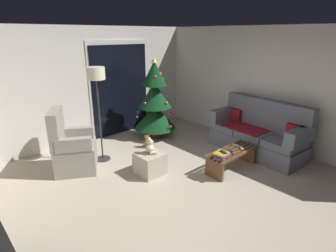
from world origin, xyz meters
The scene contains 19 objects.
ground_plane centered at (0.00, 0.00, 0.00)m, with size 7.00×7.00×0.00m, color #B2A38E.
wall_back centered at (0.00, 3.06, 1.25)m, with size 5.72×0.12×2.50m, color silver.
wall_right centered at (2.86, 0.00, 1.25)m, with size 0.12×6.00×2.50m, color silver.
patio_door_frame centered at (0.94, 2.99, 1.10)m, with size 1.60×0.02×2.20m, color silver.
patio_door_glass centered at (0.94, 2.97, 1.05)m, with size 1.50×0.02×2.10m, color black.
couch centered at (2.32, 0.07, 0.40)m, with size 0.93×1.99×1.08m.
coffee_table centered at (1.29, -0.02, 0.25)m, with size 1.10×0.40×0.37m.
remote_graphite centered at (1.24, 0.04, 0.38)m, with size 0.04×0.16×0.02m, color #333338.
remote_white centered at (1.52, 0.07, 0.38)m, with size 0.04×0.16×0.02m, color silver.
remote_black centered at (1.17, -0.08, 0.38)m, with size 0.04×0.16×0.02m, color black.
remote_silver centered at (1.48, -0.09, 0.38)m, with size 0.04×0.16×0.02m, color #ADADB2.
book_stack centered at (0.90, -0.09, 0.42)m, with size 0.27×0.22×0.10m.
cell_phone centered at (0.91, -0.10, 0.48)m, with size 0.07×0.14×0.01m, color black.
christmas_tree centered at (1.33, 2.17, 0.82)m, with size 0.96×0.97×1.85m.
armchair centered at (-0.82, 1.86, 0.40)m, with size 0.94×0.94×1.13m.
floor_lamp centered at (-0.23, 1.90, 1.51)m, with size 0.32×0.32×1.78m.
ottoman centered at (0.10, 0.84, 0.19)m, with size 0.44×0.44×0.39m, color #B2A893.
teddy_bear_cream centered at (0.11, 0.83, 0.51)m, with size 0.22×0.21×0.29m.
teddy_bear_chestnut_by_tree centered at (0.79, 1.79, 0.12)m, with size 0.21×0.21×0.29m.
Camera 1 is at (-2.55, -2.54, 2.35)m, focal length 29.17 mm.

